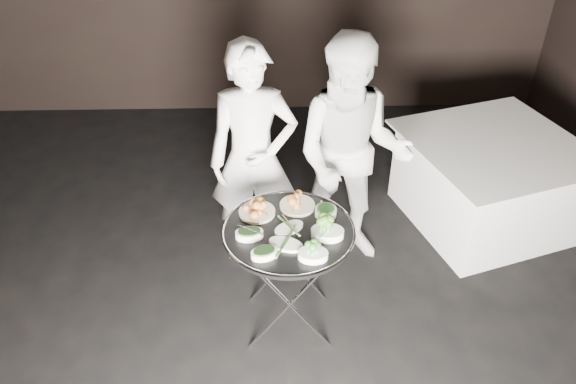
{
  "coord_description": "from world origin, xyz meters",
  "views": [
    {
      "loc": [
        0.16,
        -2.12,
        2.86
      ],
      "look_at": [
        0.23,
        0.55,
        0.95
      ],
      "focal_mm": 35.0,
      "sensor_mm": 36.0,
      "label": 1
    }
  ],
  "objects_px": {
    "tray_stand": "(289,274)",
    "dining_table": "(488,182)",
    "waiter_left": "(253,160)",
    "waiter_right": "(351,156)",
    "serving_tray": "(289,231)"
  },
  "relations": [
    {
      "from": "tray_stand",
      "to": "waiter_left",
      "type": "relative_size",
      "value": 0.46
    },
    {
      "from": "waiter_right",
      "to": "dining_table",
      "type": "xyz_separation_m",
      "value": [
        1.16,
        0.37,
        -0.49
      ]
    },
    {
      "from": "serving_tray",
      "to": "waiter_right",
      "type": "distance_m",
      "value": 0.83
    },
    {
      "from": "tray_stand",
      "to": "dining_table",
      "type": "relative_size",
      "value": 0.62
    },
    {
      "from": "tray_stand",
      "to": "waiter_right",
      "type": "relative_size",
      "value": 0.45
    },
    {
      "from": "serving_tray",
      "to": "waiter_left",
      "type": "relative_size",
      "value": 0.47
    },
    {
      "from": "serving_tray",
      "to": "dining_table",
      "type": "relative_size",
      "value": 0.63
    },
    {
      "from": "waiter_left",
      "to": "serving_tray",
      "type": "bearing_deg",
      "value": -76.1
    },
    {
      "from": "tray_stand",
      "to": "waiter_left",
      "type": "bearing_deg",
      "value": 107.32
    },
    {
      "from": "dining_table",
      "to": "serving_tray",
      "type": "bearing_deg",
      "value": -146.33
    },
    {
      "from": "serving_tray",
      "to": "dining_table",
      "type": "height_order",
      "value": "serving_tray"
    },
    {
      "from": "waiter_left",
      "to": "dining_table",
      "type": "height_order",
      "value": "waiter_left"
    },
    {
      "from": "waiter_left",
      "to": "dining_table",
      "type": "relative_size",
      "value": 1.33
    },
    {
      "from": "waiter_left",
      "to": "waiter_right",
      "type": "distance_m",
      "value": 0.67
    },
    {
      "from": "tray_stand",
      "to": "serving_tray",
      "type": "relative_size",
      "value": 0.98
    }
  ]
}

